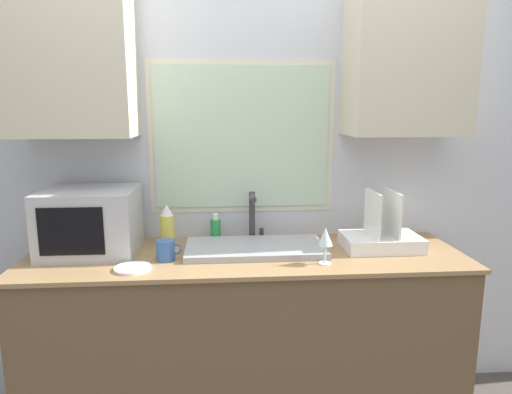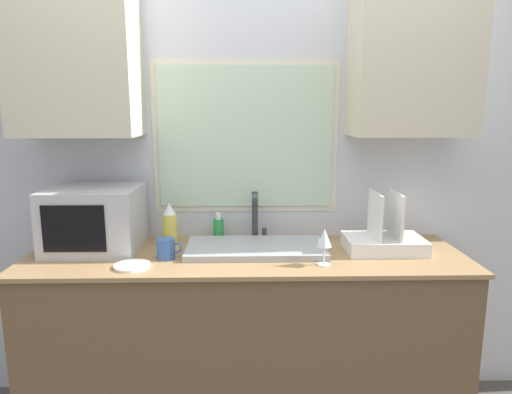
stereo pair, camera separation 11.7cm
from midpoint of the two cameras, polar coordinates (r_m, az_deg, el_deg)
countertop at (r=2.38m, az=-2.71°, el=-17.34°), size 2.08×0.63×0.90m
wall_back at (r=2.39m, az=-3.15°, el=7.16°), size 6.00×0.38×2.60m
sink_basin at (r=2.23m, az=-1.64°, el=-6.40°), size 0.67×0.34×0.03m
faucet at (r=2.37m, az=-1.78°, el=-2.03°), size 0.08×0.15×0.26m
microwave at (r=2.34m, az=-21.36°, el=-2.82°), size 0.43×0.38×0.31m
dish_rack at (r=2.32m, az=13.98°, el=-4.97°), size 0.37×0.25×0.29m
spray_bottle at (r=2.33m, az=-12.47°, el=-3.59°), size 0.07×0.07×0.22m
soap_bottle at (r=2.41m, az=-6.47°, el=-3.98°), size 0.05×0.05×0.14m
mug_near_sink at (r=2.14m, az=-12.74°, el=-6.53°), size 0.12×0.08×0.09m
wine_glass at (r=2.04m, az=7.03°, el=-5.10°), size 0.07×0.07×0.17m
small_plate at (r=2.07m, az=-16.76°, el=-8.54°), size 0.16×0.16×0.01m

